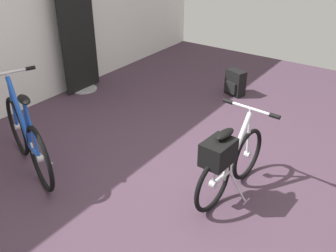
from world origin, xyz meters
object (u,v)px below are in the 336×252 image
at_px(floor_banner_stand, 79,43).
at_px(display_bike_left, 27,138).
at_px(backpack_on_floor, 235,83).
at_px(folding_bike_foreground, 228,161).

height_order(floor_banner_stand, display_bike_left, floor_banner_stand).
bearing_deg(display_bike_left, floor_banner_stand, 31.65).
distance_m(display_bike_left, backpack_on_floor, 2.87).
relative_size(folding_bike_foreground, backpack_on_floor, 3.04).
distance_m(floor_banner_stand, backpack_on_floor, 2.20).
bearing_deg(display_bike_left, backpack_on_floor, -16.67).
bearing_deg(folding_bike_foreground, backpack_on_floor, 24.02).
bearing_deg(floor_banner_stand, folding_bike_foreground, -109.01).
height_order(floor_banner_stand, folding_bike_foreground, floor_banner_stand).
xyz_separation_m(folding_bike_foreground, display_bike_left, (-0.71, 1.73, -0.02)).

